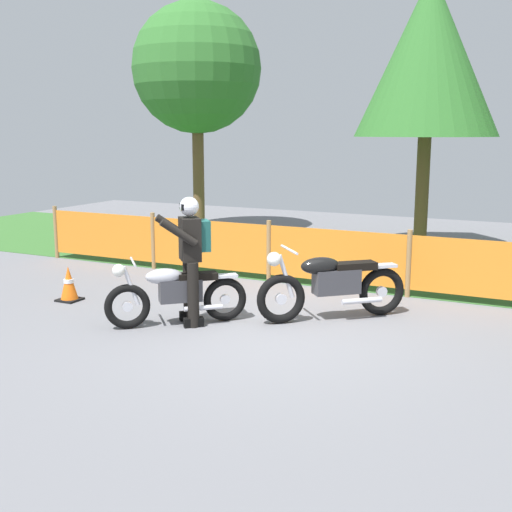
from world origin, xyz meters
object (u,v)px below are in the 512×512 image
object	(u,v)px
motorcycle_trailing	(332,284)
rider_lead	(191,253)
motorcycle_lead	(176,293)
traffic_cone	(69,284)

from	to	relation	value
motorcycle_trailing	rider_lead	distance (m)	1.95
rider_lead	motorcycle_lead	bearing A→B (deg)	0.51
motorcycle_trailing	traffic_cone	distance (m)	3.98
motorcycle_lead	rider_lead	xyz separation A→B (m)	(0.15, 0.14, 0.52)
motorcycle_trailing	rider_lead	bearing A→B (deg)	-9.97
motorcycle_trailing	traffic_cone	size ratio (longest dim) A/B	3.13
motorcycle_lead	traffic_cone	world-z (taller)	motorcycle_lead
traffic_cone	rider_lead	bearing A→B (deg)	-4.41
motorcycle_lead	traffic_cone	bearing A→B (deg)	-51.02
rider_lead	traffic_cone	size ratio (longest dim) A/B	3.19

